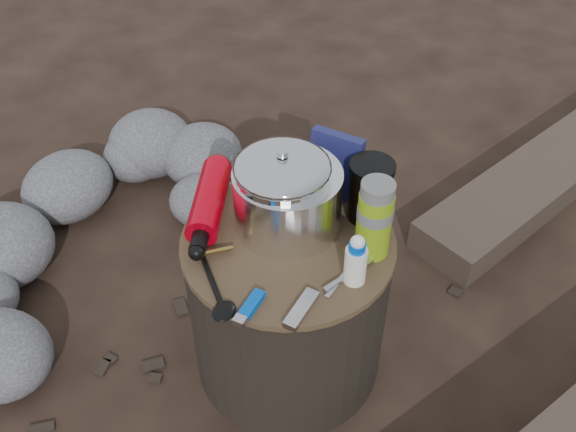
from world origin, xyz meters
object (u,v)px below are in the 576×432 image
at_px(camping_pot, 283,192).
at_px(travel_mug, 370,191).
at_px(thermos, 374,219).
at_px(stump, 288,304).
at_px(fuel_bottle, 209,201).

height_order(camping_pot, travel_mug, camping_pot).
relative_size(camping_pot, thermos, 1.09).
bearing_deg(stump, travel_mug, 48.88).
bearing_deg(travel_mug, fuel_bottle, -157.20).
relative_size(stump, fuel_bottle, 1.59).
xyz_separation_m(camping_pot, travel_mug, (0.15, 0.11, -0.03)).
height_order(stump, fuel_bottle, fuel_bottle).
relative_size(stump, camping_pot, 2.34).
height_order(fuel_bottle, travel_mug, travel_mug).
xyz_separation_m(fuel_bottle, travel_mug, (0.31, 0.13, 0.03)).
distance_m(stump, fuel_bottle, 0.30).
bearing_deg(camping_pot, fuel_bottle, -171.73).
distance_m(stump, travel_mug, 0.33).
relative_size(stump, thermos, 2.55).
distance_m(fuel_bottle, thermos, 0.36).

